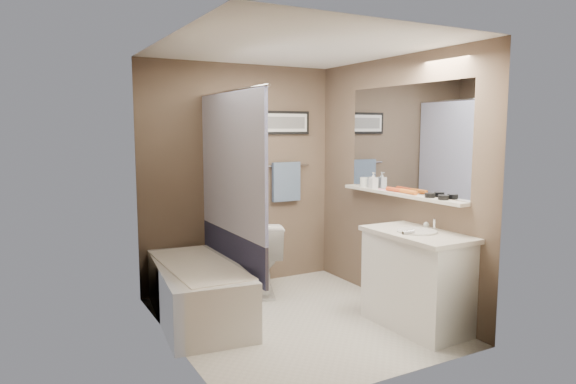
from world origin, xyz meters
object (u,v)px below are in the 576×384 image
candle_bowl_far (430,195)px  hair_brush_front (408,192)px  candle_bowl_near (443,197)px  bathtub (198,292)px  toilet (260,256)px  vanity (417,282)px  soap_bottle (373,180)px  glass_jar (364,182)px  hair_brush_back (395,190)px

candle_bowl_far → hair_brush_front: hair_brush_front is taller
candle_bowl_near → hair_brush_front: (0.00, 0.43, 0.00)m
bathtub → hair_brush_front: (1.79, -0.75, 0.89)m
toilet → vanity: bearing=138.4°
toilet → candle_bowl_far: (0.96, -1.44, 0.75)m
candle_bowl_near → soap_bottle: bearing=90.0°
soap_bottle → candle_bowl_near: bearing=-90.0°
candle_bowl_far → soap_bottle: size_ratio=0.56×
glass_jar → soap_bottle: 0.16m
vanity → hair_brush_front: (0.19, 0.35, 0.74)m
hair_brush_back → bathtub: bearing=162.5°
bathtub → glass_jar: 2.01m
glass_jar → soap_bottle: soap_bottle is taller
toilet → glass_jar: 1.33m
toilet → candle_bowl_far: size_ratio=8.56×
vanity → candle_bowl_far: candle_bowl_far is taller
bathtub → candle_bowl_far: 2.24m
soap_bottle → vanity: bearing=-102.0°
bathtub → candle_bowl_far: candle_bowl_far is taller
bathtub → candle_bowl_near: size_ratio=16.67×
toilet → candle_bowl_near: candle_bowl_near is taller
bathtub → hair_brush_back: bearing=-10.9°
candle_bowl_near → candle_bowl_far: (0.00, 0.16, 0.00)m
vanity → candle_bowl_far: (0.19, 0.07, 0.73)m
bathtub → toilet: (0.82, 0.42, 0.13)m
candle_bowl_near → hair_brush_back: hair_brush_back is taller
hair_brush_back → vanity: bearing=-109.3°
vanity → hair_brush_back: 0.93m
vanity → candle_bowl_near: (0.19, -0.09, 0.73)m
bathtub → toilet: 0.93m
vanity → candle_bowl_near: 0.76m
candle_bowl_far → soap_bottle: 0.80m
bathtub → candle_bowl_near: (1.79, -1.18, 0.89)m
hair_brush_front → glass_jar: size_ratio=2.20×
bathtub → soap_bottle: soap_bottle is taller
candle_bowl_near → glass_jar: bearing=90.0°
candle_bowl_near → candle_bowl_far: bearing=90.0°
candle_bowl_near → hair_brush_front: hair_brush_front is taller
toilet → candle_bowl_far: bearing=145.0°
bathtub → hair_brush_front: 2.13m
candle_bowl_near → candle_bowl_far: same height
toilet → vanity: vanity is taller
bathtub → hair_brush_back: size_ratio=6.82×
soap_bottle → hair_brush_front: bearing=-90.0°
vanity → candle_bowl_far: bearing=19.0°
soap_bottle → hair_brush_back: bearing=-90.0°
bathtub → vanity: (1.60, -1.09, 0.15)m
glass_jar → candle_bowl_far: bearing=-90.0°
glass_jar → soap_bottle: size_ratio=0.62×
vanity → soap_bottle: size_ratio=5.58×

